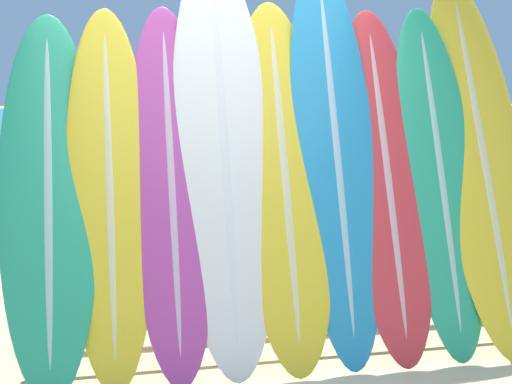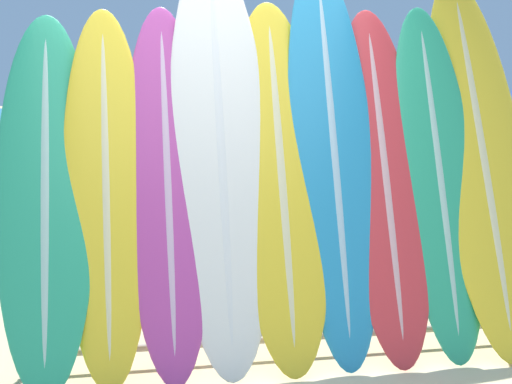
{
  "view_description": "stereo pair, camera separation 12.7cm",
  "coord_description": "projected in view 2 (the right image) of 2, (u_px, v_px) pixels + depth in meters",
  "views": [
    {
      "loc": [
        -0.7,
        -3.39,
        1.6
      ],
      "look_at": [
        0.35,
        1.41,
        0.9
      ],
      "focal_mm": 50.0,
      "sensor_mm": 36.0,
      "label": 1
    },
    {
      "loc": [
        -0.57,
        -3.41,
        1.6
      ],
      "look_at": [
        0.35,
        1.41,
        0.9
      ],
      "focal_mm": 50.0,
      "sensor_mm": 36.0,
      "label": 2
    }
  ],
  "objects": [
    {
      "name": "person_far_left",
      "position": [
        394.0,
        170.0,
        6.48
      ],
      "size": [
        0.22,
        0.27,
        1.64
      ],
      "rotation": [
        0.0,
        0.0,
        1.35
      ],
      "color": "#846047",
      "rests_on": "ground_plane"
    },
    {
      "name": "surfboard_rack",
      "position": [
        281.0,
        281.0,
        4.24
      ],
      "size": [
        2.98,
        0.04,
        0.88
      ],
      "color": "gray",
      "rests_on": "ground_plane"
    },
    {
      "name": "surfboard_slot_8",
      "position": [
        480.0,
        157.0,
        4.48
      ],
      "size": [
        0.6,
        1.08,
        2.38
      ],
      "color": "yellow",
      "rests_on": "ground_plane"
    },
    {
      "name": "person_near_water",
      "position": [
        133.0,
        160.0,
        6.86
      ],
      "size": [
        0.23,
        0.29,
        1.73
      ],
      "rotation": [
        0.0,
        0.0,
        1.7
      ],
      "color": "beige",
      "rests_on": "ground_plane"
    },
    {
      "name": "ocean_water",
      "position": [
        129.0,
        120.0,
        40.5
      ],
      "size": [
        120.0,
        60.0,
        0.01
      ],
      "color": "teal",
      "rests_on": "ground_plane"
    },
    {
      "name": "surfboard_slot_7",
      "position": [
        438.0,
        177.0,
        4.39
      ],
      "size": [
        0.51,
        0.86,
        2.15
      ],
      "color": "#289E70",
      "rests_on": "ground_plane"
    },
    {
      "name": "surfboard_slot_4",
      "position": [
        281.0,
        179.0,
        4.21
      ],
      "size": [
        0.57,
        0.91,
        2.17
      ],
      "color": "yellow",
      "rests_on": "ground_plane"
    },
    {
      "name": "person_mid_beach",
      "position": [
        115.0,
        148.0,
        9.09
      ],
      "size": [
        0.28,
        0.24,
        1.61
      ],
      "rotation": [
        0.0,
        0.0,
        2.67
      ],
      "color": "tan",
      "rests_on": "ground_plane"
    },
    {
      "name": "surfboard_slot_5",
      "position": [
        333.0,
        155.0,
        4.29
      ],
      "size": [
        0.53,
        0.94,
        2.44
      ],
      "color": "teal",
      "rests_on": "ground_plane"
    },
    {
      "name": "surfboard_slot_6",
      "position": [
        384.0,
        180.0,
        4.33
      ],
      "size": [
        0.53,
        0.88,
        2.13
      ],
      "color": "red",
      "rests_on": "ground_plane"
    },
    {
      "name": "surfboard_slot_2",
      "position": [
        168.0,
        186.0,
        4.08
      ],
      "size": [
        0.49,
        0.89,
        2.12
      ],
      "color": "#B23D8E",
      "rests_on": "ground_plane"
    },
    {
      "name": "surfboard_slot_1",
      "position": [
        106.0,
        190.0,
        4.01
      ],
      "size": [
        0.49,
        0.86,
        2.1
      ],
      "color": "yellow",
      "rests_on": "ground_plane"
    },
    {
      "name": "surfboard_slot_0",
      "position": [
        46.0,
        194.0,
        3.96
      ],
      "size": [
        0.54,
        0.97,
        2.07
      ],
      "color": "#289E70",
      "rests_on": "ground_plane"
    },
    {
      "name": "surfboard_slot_3",
      "position": [
        221.0,
        153.0,
        4.17
      ],
      "size": [
        0.6,
        0.99,
        2.48
      ],
      "color": "silver",
      "rests_on": "ground_plane"
    }
  ]
}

